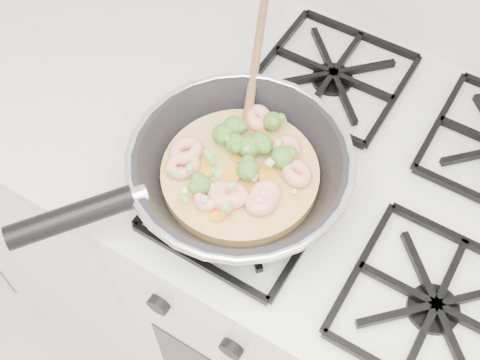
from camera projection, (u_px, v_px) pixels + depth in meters
The scene contains 3 objects.
stove at pixel (337, 296), 1.29m from camera, with size 0.60×0.60×0.92m.
counter_left at pixel (51, 142), 1.53m from camera, with size 1.00×0.60×0.90m.
skillet at pixel (237, 168), 0.87m from camera, with size 0.37×0.59×0.10m.
Camera 1 is at (0.09, 1.16, 1.68)m, focal length 45.66 mm.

